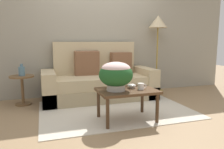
% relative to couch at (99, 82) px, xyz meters
% --- Properties ---
extents(ground_plane, '(14.00, 14.00, 0.00)m').
position_rel_couch_xyz_m(ground_plane, '(0.07, -0.81, -0.34)').
color(ground_plane, '#997A56').
extents(wall_back, '(6.40, 0.12, 2.98)m').
position_rel_couch_xyz_m(wall_back, '(0.07, 0.47, 1.15)').
color(wall_back, gray).
rests_on(wall_back, ground).
extents(area_rug, '(2.42, 1.72, 0.01)m').
position_rel_couch_xyz_m(area_rug, '(0.07, -0.80, -0.33)').
color(area_rug, beige).
rests_on(area_rug, ground).
extents(couch, '(2.17, 0.89, 1.12)m').
position_rel_couch_xyz_m(couch, '(0.00, 0.00, 0.00)').
color(couch, tan).
rests_on(couch, ground).
extents(coffee_table, '(0.82, 0.58, 0.45)m').
position_rel_couch_xyz_m(coffee_table, '(0.07, -1.31, 0.06)').
color(coffee_table, '#442D1B').
rests_on(coffee_table, ground).
extents(side_table, '(0.42, 0.42, 0.53)m').
position_rel_couch_xyz_m(side_table, '(-1.42, -0.01, 0.03)').
color(side_table, brown).
rests_on(side_table, ground).
extents(floor_lamp, '(0.41, 0.41, 1.69)m').
position_rel_couch_xyz_m(floor_lamp, '(1.39, 0.18, 1.11)').
color(floor_lamp, olive).
rests_on(floor_lamp, ground).
extents(potted_plant, '(0.47, 0.47, 0.40)m').
position_rel_couch_xyz_m(potted_plant, '(-0.10, -1.32, 0.35)').
color(potted_plant, '#B7B2A8').
rests_on(potted_plant, coffee_table).
extents(coffee_mug, '(0.13, 0.09, 0.09)m').
position_rel_couch_xyz_m(coffee_mug, '(0.26, -1.37, 0.16)').
color(coffee_mug, white).
rests_on(coffee_mug, coffee_table).
extents(snack_bowl, '(0.12, 0.12, 0.06)m').
position_rel_couch_xyz_m(snack_bowl, '(0.17, -1.25, 0.15)').
color(snack_bowl, silver).
rests_on(snack_bowl, coffee_table).
extents(table_vase, '(0.11, 0.11, 0.21)m').
position_rel_couch_xyz_m(table_vase, '(-1.41, -0.02, 0.28)').
color(table_vase, slate).
rests_on(table_vase, side_table).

